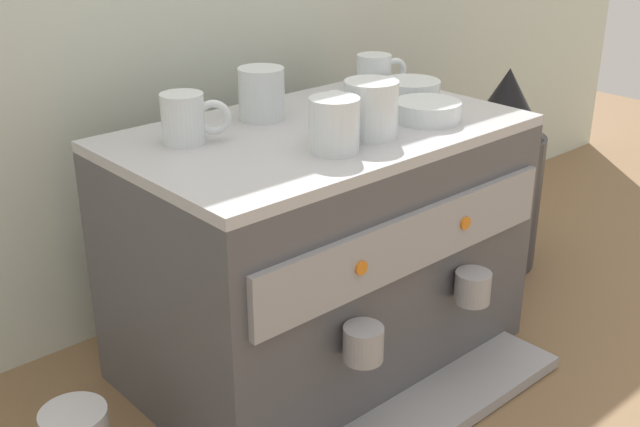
{
  "coord_description": "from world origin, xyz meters",
  "views": [
    {
      "loc": [
        -0.77,
        -0.86,
        0.76
      ],
      "look_at": [
        0.0,
        0.0,
        0.26
      ],
      "focal_mm": 44.28,
      "sensor_mm": 36.0,
      "label": 1
    }
  ],
  "objects_px": {
    "ceramic_bowl_0": "(427,111)",
    "coffee_grinder": "(500,173)",
    "ceramic_bowl_1": "(410,92)",
    "ceramic_cup_3": "(334,124)",
    "ceramic_cup_1": "(261,93)",
    "ceramic_cup_0": "(376,73)",
    "ceramic_cup_2": "(186,118)",
    "espresso_machine": "(322,250)",
    "ceramic_cup_4": "(367,109)"
  },
  "relations": [
    {
      "from": "ceramic_cup_4",
      "to": "ceramic_bowl_1",
      "type": "distance_m",
      "value": 0.21
    },
    {
      "from": "ceramic_cup_0",
      "to": "espresso_machine",
      "type": "bearing_deg",
      "value": -155.31
    },
    {
      "from": "espresso_machine",
      "to": "ceramic_bowl_0",
      "type": "height_order",
      "value": "ceramic_bowl_0"
    },
    {
      "from": "ceramic_bowl_1",
      "to": "ceramic_cup_3",
      "type": "bearing_deg",
      "value": -159.29
    },
    {
      "from": "coffee_grinder",
      "to": "ceramic_cup_2",
      "type": "bearing_deg",
      "value": 175.64
    },
    {
      "from": "ceramic_cup_0",
      "to": "ceramic_bowl_1",
      "type": "bearing_deg",
      "value": -93.66
    },
    {
      "from": "ceramic_cup_1",
      "to": "ceramic_cup_3",
      "type": "distance_m",
      "value": 0.2
    },
    {
      "from": "ceramic_cup_3",
      "to": "coffee_grinder",
      "type": "xyz_separation_m",
      "value": [
        0.57,
        0.11,
        -0.24
      ]
    },
    {
      "from": "ceramic_cup_0",
      "to": "ceramic_cup_3",
      "type": "relative_size",
      "value": 0.98
    },
    {
      "from": "ceramic_cup_1",
      "to": "ceramic_bowl_0",
      "type": "relative_size",
      "value": 1.0
    },
    {
      "from": "ceramic_cup_2",
      "to": "ceramic_cup_3",
      "type": "height_order",
      "value": "ceramic_cup_3"
    },
    {
      "from": "ceramic_cup_2",
      "to": "ceramic_bowl_0",
      "type": "distance_m",
      "value": 0.38
    },
    {
      "from": "ceramic_bowl_0",
      "to": "ceramic_bowl_1",
      "type": "relative_size",
      "value": 1.05
    },
    {
      "from": "ceramic_cup_2",
      "to": "coffee_grinder",
      "type": "bearing_deg",
      "value": -4.36
    },
    {
      "from": "ceramic_bowl_0",
      "to": "coffee_grinder",
      "type": "distance_m",
      "value": 0.44
    },
    {
      "from": "ceramic_cup_1",
      "to": "ceramic_bowl_1",
      "type": "relative_size",
      "value": 1.05
    },
    {
      "from": "ceramic_cup_2",
      "to": "ceramic_bowl_1",
      "type": "bearing_deg",
      "value": -9.03
    },
    {
      "from": "espresso_machine",
      "to": "ceramic_cup_4",
      "type": "xyz_separation_m",
      "value": [
        0.02,
        -0.08,
        0.25
      ]
    },
    {
      "from": "ceramic_cup_4",
      "to": "coffee_grinder",
      "type": "height_order",
      "value": "ceramic_cup_4"
    },
    {
      "from": "ceramic_bowl_0",
      "to": "ceramic_cup_0",
      "type": "bearing_deg",
      "value": 68.99
    },
    {
      "from": "ceramic_cup_0",
      "to": "ceramic_bowl_0",
      "type": "relative_size",
      "value": 0.9
    },
    {
      "from": "ceramic_cup_0",
      "to": "ceramic_cup_3",
      "type": "bearing_deg",
      "value": -145.5
    },
    {
      "from": "ceramic_cup_0",
      "to": "ceramic_cup_2",
      "type": "distance_m",
      "value": 0.41
    },
    {
      "from": "espresso_machine",
      "to": "ceramic_bowl_1",
      "type": "xyz_separation_m",
      "value": [
        0.21,
        0.01,
        0.22
      ]
    },
    {
      "from": "ceramic_cup_3",
      "to": "coffee_grinder",
      "type": "height_order",
      "value": "ceramic_cup_3"
    },
    {
      "from": "ceramic_cup_2",
      "to": "ceramic_cup_4",
      "type": "height_order",
      "value": "ceramic_cup_4"
    },
    {
      "from": "ceramic_cup_3",
      "to": "ceramic_bowl_0",
      "type": "height_order",
      "value": "ceramic_cup_3"
    },
    {
      "from": "espresso_machine",
      "to": "ceramic_cup_0",
      "type": "relative_size",
      "value": 6.66
    },
    {
      "from": "espresso_machine",
      "to": "ceramic_cup_0",
      "type": "distance_m",
      "value": 0.34
    },
    {
      "from": "ceramic_cup_1",
      "to": "ceramic_bowl_0",
      "type": "xyz_separation_m",
      "value": [
        0.18,
        -0.18,
        -0.03
      ]
    },
    {
      "from": "ceramic_cup_3",
      "to": "espresso_machine",
      "type": "bearing_deg",
      "value": 56.85
    },
    {
      "from": "ceramic_cup_3",
      "to": "ceramic_bowl_1",
      "type": "xyz_separation_m",
      "value": [
        0.27,
        0.1,
        -0.02
      ]
    },
    {
      "from": "espresso_machine",
      "to": "ceramic_cup_3",
      "type": "bearing_deg",
      "value": -123.15
    },
    {
      "from": "ceramic_cup_1",
      "to": "ceramic_cup_4",
      "type": "height_order",
      "value": "ceramic_cup_4"
    },
    {
      "from": "ceramic_cup_2",
      "to": "ceramic_bowl_0",
      "type": "relative_size",
      "value": 0.86
    },
    {
      "from": "ceramic_bowl_1",
      "to": "coffee_grinder",
      "type": "bearing_deg",
      "value": 2.01
    },
    {
      "from": "ceramic_cup_2",
      "to": "coffee_grinder",
      "type": "height_order",
      "value": "ceramic_cup_2"
    },
    {
      "from": "ceramic_cup_1",
      "to": "ceramic_bowl_0",
      "type": "height_order",
      "value": "ceramic_cup_1"
    },
    {
      "from": "ceramic_cup_1",
      "to": "ceramic_cup_2",
      "type": "xyz_separation_m",
      "value": [
        -0.16,
        -0.03,
        -0.0
      ]
    },
    {
      "from": "ceramic_bowl_1",
      "to": "ceramic_cup_2",
      "type": "bearing_deg",
      "value": 170.97
    },
    {
      "from": "ceramic_bowl_0",
      "to": "coffee_grinder",
      "type": "bearing_deg",
      "value": 15.84
    },
    {
      "from": "ceramic_bowl_0",
      "to": "ceramic_bowl_1",
      "type": "height_order",
      "value": "ceramic_bowl_1"
    },
    {
      "from": "espresso_machine",
      "to": "ceramic_bowl_0",
      "type": "relative_size",
      "value": 5.97
    },
    {
      "from": "ceramic_cup_0",
      "to": "ceramic_cup_1",
      "type": "relative_size",
      "value": 0.9
    },
    {
      "from": "ceramic_cup_1",
      "to": "ceramic_cup_4",
      "type": "bearing_deg",
      "value": -73.47
    },
    {
      "from": "ceramic_cup_4",
      "to": "coffee_grinder",
      "type": "distance_m",
      "value": 0.56
    },
    {
      "from": "espresso_machine",
      "to": "coffee_grinder",
      "type": "relative_size",
      "value": 1.5
    },
    {
      "from": "ceramic_cup_4",
      "to": "espresso_machine",
      "type": "bearing_deg",
      "value": 104.19
    },
    {
      "from": "ceramic_cup_0",
      "to": "ceramic_cup_2",
      "type": "xyz_separation_m",
      "value": [
        -0.41,
        -0.02,
        0.0
      ]
    },
    {
      "from": "ceramic_cup_0",
      "to": "ceramic_bowl_1",
      "type": "relative_size",
      "value": 0.94
    }
  ]
}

